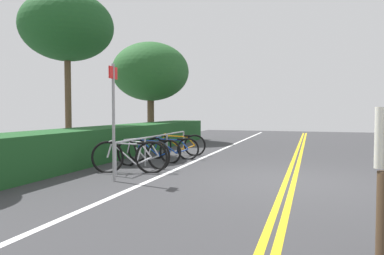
# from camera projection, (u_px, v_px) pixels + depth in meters

# --- Properties ---
(ground_plane) EXTENTS (37.13, 13.68, 0.05)m
(ground_plane) POSITION_uv_depth(u_px,v_px,m) (290.00, 183.00, 7.43)
(ground_plane) COLOR #353538
(centre_line_yellow_inner) EXTENTS (33.42, 0.10, 0.00)m
(centre_line_yellow_inner) POSITION_uv_depth(u_px,v_px,m) (294.00, 182.00, 7.41)
(centre_line_yellow_inner) COLOR gold
(centre_line_yellow_inner) RESTS_ON ground_plane
(centre_line_yellow_outer) EXTENTS (33.42, 0.10, 0.00)m
(centre_line_yellow_outer) POSITION_uv_depth(u_px,v_px,m) (286.00, 181.00, 7.45)
(centre_line_yellow_outer) COLOR gold
(centre_line_yellow_outer) RESTS_ON ground_plane
(bike_lane_stripe_white) EXTENTS (33.42, 0.12, 0.00)m
(bike_lane_stripe_white) POSITION_uv_depth(u_px,v_px,m) (165.00, 174.00, 8.26)
(bike_lane_stripe_white) COLOR white
(bike_lane_stripe_white) RESTS_ON ground_plane
(bike_rack) EXTENTS (4.53, 0.05, 0.75)m
(bike_rack) POSITION_uv_depth(u_px,v_px,m) (157.00, 142.00, 10.13)
(bike_rack) COLOR #9EA0A5
(bike_rack) RESTS_ON ground_plane
(bicycle_0) EXTENTS (0.63, 1.71, 0.78)m
(bicycle_0) POSITION_uv_depth(u_px,v_px,m) (130.00, 157.00, 8.46)
(bicycle_0) COLOR black
(bicycle_0) RESTS_ON ground_plane
(bicycle_1) EXTENTS (0.61, 1.70, 0.73)m
(bicycle_1) POSITION_uv_depth(u_px,v_px,m) (142.00, 154.00, 9.27)
(bicycle_1) COLOR black
(bicycle_1) RESTS_ON ground_plane
(bicycle_2) EXTENTS (0.46, 1.72, 0.69)m
(bicycle_2) POSITION_uv_depth(u_px,v_px,m) (154.00, 150.00, 10.24)
(bicycle_2) COLOR black
(bicycle_2) RESTS_ON ground_plane
(bicycle_3) EXTENTS (0.46, 1.64, 0.68)m
(bicycle_3) POSITION_uv_depth(u_px,v_px,m) (172.00, 148.00, 10.87)
(bicycle_3) COLOR black
(bicycle_3) RESTS_ON ground_plane
(bicycle_4) EXTENTS (0.54, 1.76, 0.71)m
(bicycle_4) POSITION_uv_depth(u_px,v_px,m) (178.00, 145.00, 11.76)
(bicycle_4) COLOR black
(bicycle_4) RESTS_ON ground_plane
(sign_post_near) EXTENTS (0.36, 0.07, 2.36)m
(sign_post_near) POSITION_uv_depth(u_px,v_px,m) (113.00, 111.00, 7.38)
(sign_post_near) COLOR gray
(sign_post_near) RESTS_ON ground_plane
(hedge_backdrop) EXTENTS (13.48, 1.38, 0.93)m
(hedge_backdrop) POSITION_uv_depth(u_px,v_px,m) (122.00, 140.00, 12.14)
(hedge_backdrop) COLOR #1C4C21
(hedge_backdrop) RESTS_ON ground_plane
(tree_mid) EXTENTS (2.97, 2.97, 5.22)m
(tree_mid) POSITION_uv_depth(u_px,v_px,m) (67.00, 27.00, 11.88)
(tree_mid) COLOR brown
(tree_mid) RESTS_ON ground_plane
(tree_far_right) EXTENTS (3.51, 3.51, 4.54)m
(tree_far_right) POSITION_uv_depth(u_px,v_px,m) (151.00, 72.00, 16.92)
(tree_far_right) COLOR brown
(tree_far_right) RESTS_ON ground_plane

